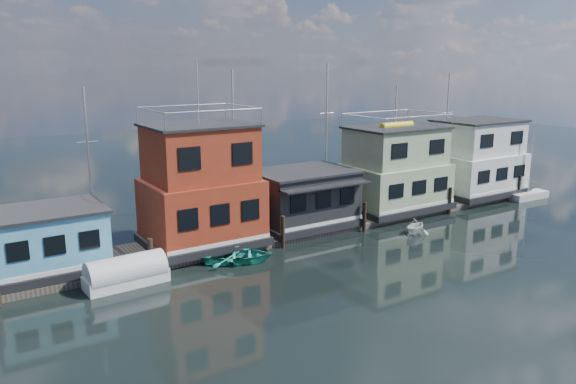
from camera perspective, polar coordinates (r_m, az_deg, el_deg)
ground at (r=33.24m, az=14.09°, el=-8.62°), size 160.00×160.00×0.00m
dock at (r=41.77m, az=2.08°, el=-3.44°), size 48.00×5.00×0.40m
houseboat_blue at (r=34.65m, az=-23.25°, el=-4.55°), size 6.40×4.90×3.66m
houseboat_red at (r=36.75m, az=-8.83°, el=0.40°), size 7.40×5.90×11.86m
houseboat_dark at (r=40.90m, az=1.55°, el=-0.58°), size 7.40×6.10×4.06m
houseboat_green at (r=46.24m, az=10.81°, el=2.22°), size 8.40×5.90×7.03m
houseboat_white at (r=53.54m, az=18.64°, el=3.21°), size 8.40×5.90×6.66m
pilings at (r=39.15m, az=4.03°, el=-3.23°), size 42.28×0.28×2.20m
background_masts at (r=48.14m, az=2.72°, el=5.27°), size 36.40×0.16×12.00m
day_sailer at (r=55.09m, az=23.22°, el=-0.25°), size 4.09×1.55×6.35m
tarp_runabout at (r=32.52m, az=-16.12°, el=-7.96°), size 4.55×2.02×1.81m
dinghy_teal at (r=34.90m, az=-5.11°, el=-6.43°), size 5.26×4.80×0.89m
dinghy_white at (r=41.40m, az=12.80°, el=-3.35°), size 2.74×2.53×1.19m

